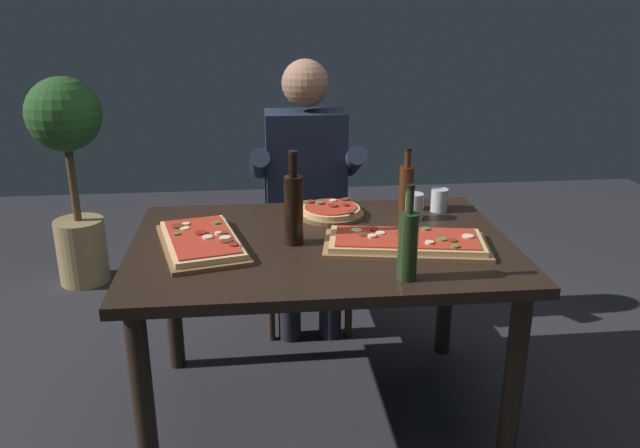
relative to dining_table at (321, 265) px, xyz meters
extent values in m
plane|color=#2D2D33|center=(0.00, 0.00, -0.64)|extent=(6.40, 6.40, 0.00)
cube|color=black|center=(0.00, 0.00, 0.08)|extent=(1.40, 0.96, 0.04)
cylinder|color=black|center=(-0.62, -0.40, -0.29)|extent=(0.07, 0.07, 0.70)
cylinder|color=black|center=(0.62, -0.40, -0.29)|extent=(0.07, 0.07, 0.70)
cylinder|color=black|center=(-0.62, 0.40, -0.29)|extent=(0.07, 0.07, 0.70)
cylinder|color=black|center=(0.62, 0.40, -0.29)|extent=(0.07, 0.07, 0.70)
cube|color=olive|center=(0.30, -0.09, 0.10)|extent=(0.63, 0.37, 0.02)
cube|color=#DBB270|center=(0.30, -0.09, 0.12)|extent=(0.58, 0.33, 0.02)
cube|color=red|center=(0.30, -0.09, 0.13)|extent=(0.53, 0.29, 0.01)
cylinder|color=#4C7F2D|center=(0.39, -0.03, 0.14)|extent=(0.03, 0.03, 0.01)
cylinder|color=beige|center=(0.36, -0.17, 0.14)|extent=(0.03, 0.03, 0.01)
cylinder|color=beige|center=(0.52, -0.12, 0.14)|extent=(0.04, 0.04, 0.01)
cylinder|color=maroon|center=(0.20, -0.02, 0.14)|extent=(0.03, 0.03, 0.01)
cylinder|color=#4C7F2D|center=(0.42, -0.14, 0.14)|extent=(0.04, 0.04, 0.01)
cylinder|color=brown|center=(0.28, -0.07, 0.14)|extent=(0.04, 0.04, 0.00)
cylinder|color=#4C7F2D|center=(0.44, -0.21, 0.14)|extent=(0.03, 0.03, 0.01)
cylinder|color=beige|center=(0.21, -0.05, 0.14)|extent=(0.04, 0.04, 0.00)
cylinder|color=beige|center=(0.17, -0.08, 0.14)|extent=(0.03, 0.03, 0.01)
cylinder|color=brown|center=(0.15, -0.06, 0.14)|extent=(0.04, 0.04, 0.00)
cylinder|color=brown|center=(0.45, -0.15, 0.14)|extent=(0.03, 0.03, 0.01)
cylinder|color=beige|center=(0.13, -0.02, 0.14)|extent=(0.04, 0.04, 0.01)
cube|color=brown|center=(-0.44, -0.01, 0.10)|extent=(0.38, 0.53, 0.02)
cube|color=#E5C184|center=(-0.44, -0.01, 0.12)|extent=(0.34, 0.49, 0.02)
cube|color=red|center=(-0.44, -0.01, 0.13)|extent=(0.30, 0.45, 0.01)
cylinder|color=beige|center=(-0.35, -0.05, 0.14)|extent=(0.04, 0.04, 0.01)
cylinder|color=#4C7F2D|center=(-0.53, 0.01, 0.14)|extent=(0.03, 0.03, 0.01)
cylinder|color=beige|center=(-0.50, 0.12, 0.14)|extent=(0.03, 0.03, 0.01)
cylinder|color=maroon|center=(-0.32, -0.11, 0.14)|extent=(0.04, 0.04, 0.01)
cylinder|color=brown|center=(-0.53, 0.09, 0.14)|extent=(0.04, 0.04, 0.01)
cylinder|color=#4C7F2D|center=(-0.39, 0.11, 0.14)|extent=(0.02, 0.02, 0.01)
cylinder|color=brown|center=(-0.36, 0.00, 0.14)|extent=(0.03, 0.03, 0.01)
cylinder|color=beige|center=(-0.38, 0.00, 0.14)|extent=(0.02, 0.02, 0.01)
cylinder|color=beige|center=(-0.50, 0.07, 0.14)|extent=(0.03, 0.03, 0.00)
cylinder|color=maroon|center=(-0.44, 0.01, 0.14)|extent=(0.04, 0.04, 0.01)
cylinder|color=beige|center=(-0.41, -0.03, 0.14)|extent=(0.04, 0.04, 0.01)
cylinder|color=brown|center=(-0.35, -0.08, 0.14)|extent=(0.04, 0.04, 0.01)
cylinder|color=brown|center=(0.07, 0.28, 0.10)|extent=(0.27, 0.27, 0.02)
cylinder|color=#E5C184|center=(0.07, 0.28, 0.12)|extent=(0.24, 0.24, 0.02)
cylinder|color=red|center=(0.07, 0.28, 0.13)|extent=(0.21, 0.21, 0.01)
cylinder|color=maroon|center=(-0.01, 0.34, 0.14)|extent=(0.03, 0.03, 0.01)
cylinder|color=#4C7F2D|center=(-0.03, 0.35, 0.14)|extent=(0.03, 0.03, 0.00)
cylinder|color=brown|center=(0.03, 0.32, 0.14)|extent=(0.03, 0.03, 0.00)
cylinder|color=brown|center=(-0.01, 0.35, 0.14)|extent=(0.03, 0.03, 0.01)
cylinder|color=beige|center=(0.09, 0.36, 0.14)|extent=(0.03, 0.03, 0.00)
cylinder|color=brown|center=(0.14, 0.19, 0.14)|extent=(0.03, 0.03, 0.00)
cylinder|color=brown|center=(0.13, 0.36, 0.14)|extent=(0.03, 0.03, 0.01)
cylinder|color=maroon|center=(0.08, 0.28, 0.14)|extent=(0.04, 0.04, 0.01)
cylinder|color=maroon|center=(0.13, 0.29, 0.14)|extent=(0.03, 0.03, 0.01)
cylinder|color=#4C7F2D|center=(0.03, 0.32, 0.14)|extent=(0.03, 0.03, 0.01)
cylinder|color=brown|center=(0.15, 0.37, 0.14)|extent=(0.03, 0.03, 0.01)
cylinder|color=black|center=(-0.10, -0.01, 0.22)|extent=(0.07, 0.07, 0.25)
cylinder|color=black|center=(-0.10, -0.01, 0.39)|extent=(0.03, 0.03, 0.08)
cylinder|color=black|center=(-0.10, -0.01, 0.44)|extent=(0.03, 0.03, 0.01)
cylinder|color=#47230F|center=(0.39, 0.34, 0.19)|extent=(0.06, 0.06, 0.19)
cylinder|color=#47230F|center=(0.39, 0.34, 0.32)|extent=(0.03, 0.03, 0.07)
cylinder|color=black|center=(0.39, 0.34, 0.36)|extent=(0.03, 0.03, 0.01)
cylinder|color=#233819|center=(0.24, -0.36, 0.21)|extent=(0.06, 0.06, 0.22)
cylinder|color=#233819|center=(0.24, -0.36, 0.36)|extent=(0.02, 0.02, 0.08)
cylinder|color=black|center=(0.24, -0.36, 0.40)|extent=(0.03, 0.03, 0.01)
cylinder|color=silver|center=(0.53, 0.30, 0.14)|extent=(0.07, 0.07, 0.10)
cylinder|color=#5B3814|center=(0.53, 0.30, 0.11)|extent=(0.06, 0.06, 0.03)
cylinder|color=silver|center=(0.40, 0.21, 0.15)|extent=(0.07, 0.07, 0.11)
cylinder|color=silver|center=(0.40, 0.21, 0.12)|extent=(0.06, 0.06, 0.05)
cube|color=#3D2B1E|center=(0.01, 0.78, -0.21)|extent=(0.44, 0.44, 0.04)
cube|color=#3D2B1E|center=(0.01, 0.98, 0.02)|extent=(0.40, 0.04, 0.42)
cylinder|color=#3D2B1E|center=(-0.18, 0.59, -0.44)|extent=(0.04, 0.04, 0.41)
cylinder|color=#3D2B1E|center=(0.20, 0.59, -0.44)|extent=(0.04, 0.04, 0.41)
cylinder|color=#3D2B1E|center=(-0.18, 0.97, -0.44)|extent=(0.04, 0.04, 0.41)
cylinder|color=#3D2B1E|center=(0.20, 0.97, -0.44)|extent=(0.04, 0.04, 0.41)
cylinder|color=#23232D|center=(-0.09, 0.60, -0.42)|extent=(0.11, 0.11, 0.45)
cylinder|color=#23232D|center=(0.11, 0.60, -0.42)|extent=(0.11, 0.11, 0.45)
cube|color=#23232D|center=(0.01, 0.68, -0.13)|extent=(0.34, 0.40, 0.12)
cube|color=#1E283D|center=(0.01, 0.78, 0.19)|extent=(0.38, 0.22, 0.52)
sphere|color=#A37556|center=(0.01, 0.78, 0.58)|extent=(0.22, 0.22, 0.22)
cylinder|color=#1E283D|center=(-0.21, 0.73, 0.21)|extent=(0.09, 0.31, 0.21)
cylinder|color=#1E283D|center=(0.23, 0.73, 0.21)|extent=(0.09, 0.31, 0.21)
cylinder|color=tan|center=(-1.27, 1.39, -0.45)|extent=(0.28, 0.28, 0.38)
cylinder|color=brown|center=(-1.27, 1.39, -0.04)|extent=(0.04, 0.04, 0.45)
sphere|color=#285623|center=(-1.27, 1.39, 0.35)|extent=(0.41, 0.41, 0.41)
camera|label=1|loc=(-0.23, -2.19, 0.95)|focal=35.80mm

